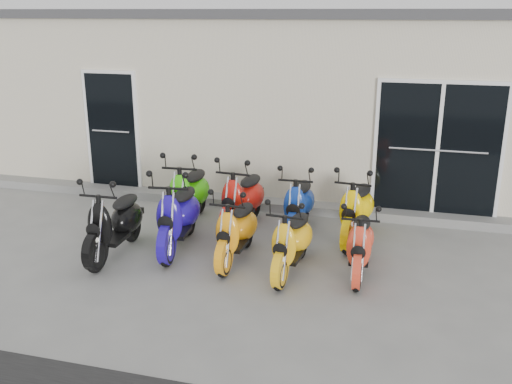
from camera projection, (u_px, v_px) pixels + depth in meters
ground at (245, 254)px, 8.18m from camera, size 80.00×80.00×0.00m
building at (311, 94)px, 12.47m from camera, size 14.00×6.00×3.20m
roof_cap at (313, 13)px, 11.96m from camera, size 14.20×6.20×0.16m
front_step at (277, 205)px, 10.01m from camera, size 14.00×0.40×0.15m
door_left at (112, 127)px, 10.59m from camera, size 1.07×0.08×2.22m
door_right at (438, 146)px, 9.14m from camera, size 2.02×0.08×2.22m
scooter_front_black at (114, 214)px, 7.96m from camera, size 0.65×1.69×1.24m
scooter_front_blue at (178, 207)px, 8.17m from camera, size 0.84×1.82×1.30m
scooter_front_orange_a at (236, 222)px, 7.80m from camera, size 0.59×1.56×1.14m
scooter_front_orange_b at (292, 233)px, 7.43m from camera, size 0.67×1.56×1.13m
scooter_front_red at (361, 235)px, 7.41m from camera, size 0.59×1.49×1.09m
scooter_back_green at (189, 186)px, 9.13m from camera, size 0.74×1.79×1.29m
scooter_back_red at (242, 191)px, 8.94m from camera, size 0.75×1.75×1.26m
scooter_back_blue at (299, 197)px, 8.76m from camera, size 0.63×1.63×1.19m
scooter_back_yellow at (357, 201)px, 8.52m from camera, size 0.77×1.71×1.22m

